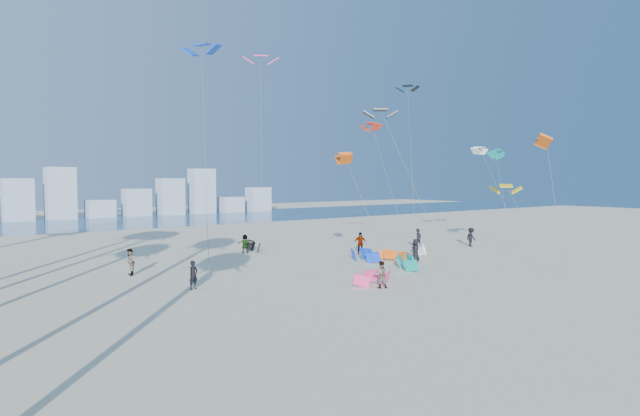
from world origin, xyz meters
TOP-DOWN VIEW (x-y plane):
  - ground at (0.00, 0.00)m, footprint 220.00×220.00m
  - ocean at (0.00, 72.00)m, footprint 220.00×220.00m
  - kitesurfer_near at (-6.80, 15.60)m, footprint 0.72×0.58m
  - kitesurfer_mid at (2.23, 9.07)m, footprint 1.00×0.96m
  - kitesurfers_far at (9.91, 21.24)m, footprint 32.63×13.75m
  - grounded_kites at (8.37, 17.33)m, footprint 15.82×20.66m
  - flying_kites at (15.94, 20.81)m, footprint 36.42×27.57m
  - distant_skyline at (-1.19, 82.00)m, footprint 85.00×3.00m

SIDE VIEW (x-z plane):
  - ground at x=0.00m, z-range 0.00..0.00m
  - ocean at x=0.00m, z-range 0.01..0.01m
  - grounded_kites at x=8.37m, z-range -0.03..0.94m
  - kitesurfer_mid at x=2.23m, z-range 0.00..1.63m
  - kitesurfer_near at x=-6.80m, z-range 0.00..1.71m
  - kitesurfers_far at x=9.91m, z-range -0.06..1.87m
  - distant_skyline at x=-1.19m, z-range -1.11..7.29m
  - flying_kites at x=15.94m, z-range 2.59..21.22m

